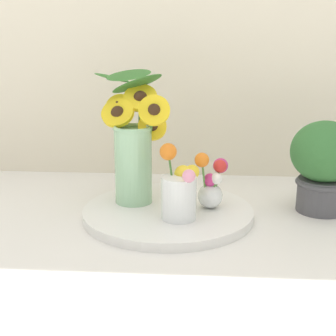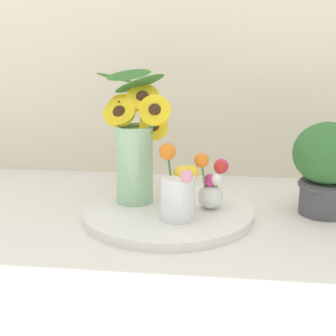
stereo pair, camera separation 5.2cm
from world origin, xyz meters
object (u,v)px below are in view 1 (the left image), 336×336
Objects in this scene: mason_jar_sunflowers at (134,147)px; vase_small_center at (179,190)px; potted_plant at (324,162)px; serving_tray at (168,212)px; vase_bulb_right at (212,184)px.

vase_small_center is at bearing -43.34° from mason_jar_sunflowers.
potted_plant reaches higher than vase_small_center.
vase_small_center reaches higher than serving_tray.
mason_jar_sunflowers is at bearing 149.79° from serving_tray.
serving_tray is 0.19m from mason_jar_sunflowers.
mason_jar_sunflowers is 1.48× the size of potted_plant.
serving_tray is 2.89× the size of vase_bulb_right.
vase_bulb_right is (0.11, 0.01, 0.07)m from serving_tray.
serving_tray is 0.10m from vase_small_center.
vase_bulb_right is at bearing 5.97° from serving_tray.
serving_tray is at bearing -170.10° from potted_plant.
mason_jar_sunflowers reaches higher than vase_small_center.
mason_jar_sunflowers is 0.18m from vase_small_center.
mason_jar_sunflowers is at bearing -178.22° from potted_plant.
vase_small_center reaches higher than vase_bulb_right.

